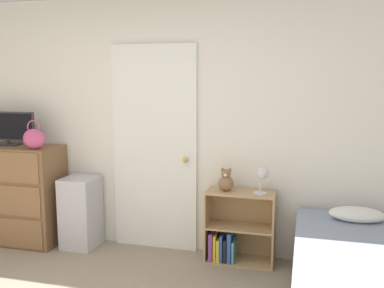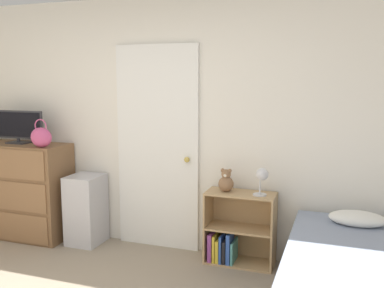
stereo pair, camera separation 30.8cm
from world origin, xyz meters
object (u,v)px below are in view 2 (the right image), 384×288
object	(u,v)px
dresser	(22,190)
tv	(17,126)
desk_lamp	(262,177)
teddy_bear	(226,182)
handbag	(41,137)
storage_bin	(86,209)
bookshelf	(235,234)

from	to	relation	value
dresser	tv	xyz separation A→B (m)	(-0.03, 0.02, 0.71)
tv	desk_lamp	bearing A→B (deg)	0.37
dresser	teddy_bear	xyz separation A→B (m)	(2.31, 0.08, 0.26)
handbag	dresser	bearing A→B (deg)	161.91
teddy_bear	desk_lamp	bearing A→B (deg)	-7.35
storage_bin	desk_lamp	bearing A→B (deg)	-0.27
bookshelf	teddy_bear	distance (m)	0.51
dresser	desk_lamp	size ratio (longest dim) A/B	4.15
dresser	teddy_bear	size ratio (longest dim) A/B	4.87
handbag	desk_lamp	distance (m)	2.28
handbag	storage_bin	world-z (taller)	handbag
bookshelf	dresser	bearing A→B (deg)	-177.90
handbag	bookshelf	distance (m)	2.19
dresser	bookshelf	size ratio (longest dim) A/B	1.56
storage_bin	handbag	bearing A→B (deg)	-155.80
tv	storage_bin	bearing A→B (deg)	1.81
handbag	storage_bin	bearing A→B (deg)	24.20
storage_bin	desk_lamp	distance (m)	1.93
teddy_bear	desk_lamp	world-z (taller)	desk_lamp
storage_bin	desk_lamp	world-z (taller)	desk_lamp
desk_lamp	bookshelf	bearing A→B (deg)	168.90
tv	handbag	xyz separation A→B (m)	(0.43, -0.15, -0.08)
handbag	bookshelf	xyz separation A→B (m)	(2.00, 0.22, -0.87)
teddy_bear	dresser	bearing A→B (deg)	-177.97
tv	handbag	size ratio (longest dim) A/B	2.20
storage_bin	desk_lamp	xyz separation A→B (m)	(1.87, -0.01, 0.50)
desk_lamp	tv	bearing A→B (deg)	-179.63
storage_bin	teddy_bear	distance (m)	1.58
tv	desk_lamp	xyz separation A→B (m)	(2.68, 0.02, -0.36)
handbag	bookshelf	world-z (taller)	handbag
tv	desk_lamp	size ratio (longest dim) A/B	2.51
storage_bin	teddy_bear	xyz separation A→B (m)	(1.52, 0.04, 0.42)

